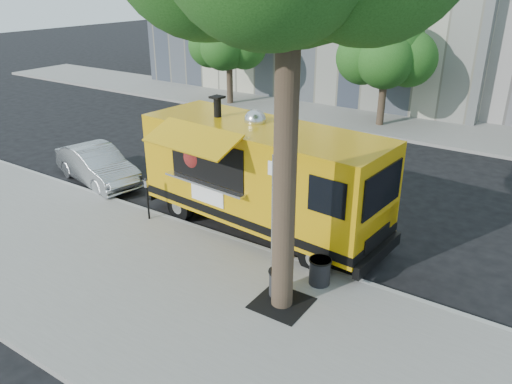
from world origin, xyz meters
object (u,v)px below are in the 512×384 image
Objects in this scene: far_tree_b at (387,49)px; sedan at (97,165)px; trash_bin_left at (280,282)px; food_truck at (261,175)px; sign_post at (273,205)px; trash_bin_right at (320,271)px; parking_meter at (147,194)px; far_tree_a at (229,39)px.

sedan is (-5.90, -12.70, -3.16)m from far_tree_b.
food_truck is at bearing 130.33° from trash_bin_left.
food_truck is 3.78m from trash_bin_left.
trash_bin_left is at bearing -92.12° from sedan.
trash_bin_right is at bearing -2.14° from sign_post.
trash_bin_right is at bearing -2.43° from parking_meter.
far_tree_b is 14.48m from parking_meter.
far_tree_a is 8.27× the size of trash_bin_left.
food_truck is at bearing -75.42° from sedan.
parking_meter is 3.53m from food_truck.
far_tree_b reaches higher than trash_bin_right.
parking_meter is (7.00, -13.65, -2.79)m from far_tree_a.
sedan is 9.97m from trash_bin_right.
sedan reaches higher than trash_bin_right.
trash_bin_right is at bearing -74.62° from far_tree_b.
parking_meter is 2.02× the size of trash_bin_right.
trash_bin_right is at bearing 59.60° from trash_bin_left.
far_tree_a reaches higher than food_truck.
sign_post is 1.87m from trash_bin_left.
food_truck is at bearing 130.46° from sign_post.
parking_meter is 4.14m from sedan.
sedan is at bearing 170.75° from trash_bin_right.
sedan is at bearing -75.87° from far_tree_a.
far_tree_a is 15.90m from food_truck.
far_tree_a is at bearing 134.61° from food_truck.
food_truck is at bearing -85.06° from far_tree_b.
food_truck is at bearing 26.27° from parking_meter.
far_tree_a is 9.01m from far_tree_b.
far_tree_a is at bearing 129.85° from trash_bin_left.
sign_post is 0.39× the size of food_truck.
far_tree_a is 4.01× the size of parking_meter.
sign_post is (2.55, -14.25, -1.98)m from far_tree_b.
far_tree_a is 15.59m from parking_meter.
far_tree_b is 0.71× the size of food_truck.
food_truck is (10.08, -12.13, -2.01)m from far_tree_a.
trash_bin_left is (0.83, -0.99, -1.35)m from sign_post.
trash_bin_left is at bearing -120.40° from trash_bin_right.
trash_bin_left is at bearing -77.48° from far_tree_b.
far_tree_a is 13.06m from sedan.
far_tree_a is at bearing -177.46° from far_tree_b.
far_tree_b reaches higher than far_tree_a.
far_tree_b is at bearing 102.52° from trash_bin_left.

